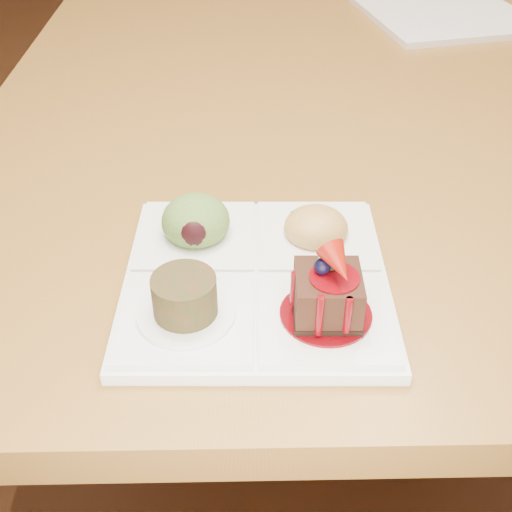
{
  "coord_description": "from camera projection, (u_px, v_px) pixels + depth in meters",
  "views": [
    {
      "loc": [
        -0.14,
        -1.17,
        1.13
      ],
      "look_at": [
        -0.13,
        -0.72,
        0.79
      ],
      "focal_mm": 45.0,
      "sensor_mm": 36.0,
      "label": 1
    }
  ],
  "objects": [
    {
      "name": "sampler_plate",
      "position": [
        254.0,
        268.0,
        0.58
      ],
      "size": [
        0.24,
        0.24,
        0.09
      ],
      "rotation": [
        0.0,
        0.0,
        -0.02
      ],
      "color": "white",
      "rests_on": "dining_table"
    },
    {
      "name": "second_plate",
      "position": [
        445.0,
        15.0,
        1.19
      ],
      "size": [
        0.33,
        0.33,
        0.01
      ],
      "primitive_type": "cube",
      "rotation": [
        0.0,
        0.0,
        0.21
      ],
      "color": "white",
      "rests_on": "dining_table"
    },
    {
      "name": "dining_table",
      "position": [
        318.0,
        61.0,
        1.2
      ],
      "size": [
        1.0,
        1.8,
        0.75
      ],
      "color": "olive",
      "rests_on": "ground"
    },
    {
      "name": "ground",
      "position": [
        302.0,
        324.0,
        1.62
      ],
      "size": [
        6.0,
        6.0,
        0.0
      ],
      "primitive_type": "plane",
      "color": "#563318"
    }
  ]
}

